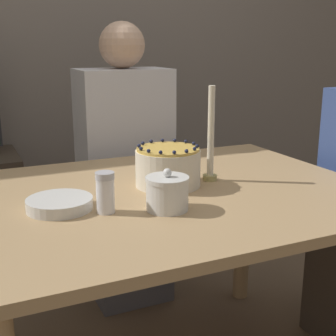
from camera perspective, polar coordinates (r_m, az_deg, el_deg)
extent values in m
cube|color=slate|center=(2.73, -12.70, 17.26)|extent=(8.00, 0.05, 2.60)
cube|color=tan|center=(1.47, 0.35, -3.25)|extent=(1.25, 0.97, 0.03)
cylinder|color=tan|center=(2.20, 9.11, -7.19)|extent=(0.07, 0.07, 0.70)
cylinder|color=#EFE5CC|center=(1.50, 0.00, 0.00)|extent=(0.21, 0.21, 0.12)
cylinder|color=gold|center=(1.48, 0.00, 2.32)|extent=(0.20, 0.20, 0.01)
sphere|color=#191E3D|center=(1.52, 3.15, 3.00)|extent=(0.01, 0.01, 0.01)
sphere|color=#191E3D|center=(1.55, 2.17, 3.25)|extent=(0.01, 0.01, 0.01)
sphere|color=#191E3D|center=(1.57, 0.81, 3.39)|extent=(0.01, 0.01, 0.01)
sphere|color=#191E3D|center=(1.57, -0.68, 3.39)|extent=(0.01, 0.01, 0.01)
sphere|color=#191E3D|center=(1.55, -2.06, 3.27)|extent=(0.01, 0.01, 0.01)
sphere|color=#191E3D|center=(1.52, -3.09, 3.03)|extent=(0.01, 0.01, 0.01)
sphere|color=#191E3D|center=(1.48, -3.55, 2.71)|extent=(0.01, 0.01, 0.01)
sphere|color=#191E3D|center=(1.44, -3.31, 2.38)|extent=(0.01, 0.01, 0.01)
sphere|color=#191E3D|center=(1.41, -2.38, 2.09)|extent=(0.01, 0.01, 0.01)
sphere|color=#191E3D|center=(1.39, -0.91, 1.93)|extent=(0.01, 0.01, 0.01)
sphere|color=#191E3D|center=(1.39, 0.77, 1.92)|extent=(0.01, 0.01, 0.01)
sphere|color=#191E3D|center=(1.41, 2.27, 2.07)|extent=(0.01, 0.01, 0.01)
sphere|color=#191E3D|center=(1.44, 3.26, 2.35)|extent=(0.01, 0.01, 0.01)
sphere|color=#191E3D|center=(1.48, 3.56, 2.68)|extent=(0.01, 0.01, 0.01)
cylinder|color=silver|center=(1.28, -0.09, -3.37)|extent=(0.12, 0.12, 0.08)
cylinder|color=silver|center=(1.27, -0.09, -1.36)|extent=(0.12, 0.12, 0.01)
sphere|color=silver|center=(1.26, -0.09, -0.57)|extent=(0.02, 0.02, 0.02)
cylinder|color=white|center=(1.27, -7.63, -3.37)|extent=(0.05, 0.05, 0.10)
cylinder|color=silver|center=(1.25, -7.72, -0.92)|extent=(0.05, 0.05, 0.02)
cylinder|color=silver|center=(1.33, -13.05, -4.75)|extent=(0.18, 0.18, 0.01)
cylinder|color=silver|center=(1.33, -13.07, -4.43)|extent=(0.18, 0.18, 0.01)
cylinder|color=silver|center=(1.32, -13.09, -4.10)|extent=(0.18, 0.18, 0.01)
cylinder|color=silver|center=(1.32, -13.11, -3.77)|extent=(0.18, 0.18, 0.01)
cylinder|color=tan|center=(1.57, 5.12, -1.15)|extent=(0.05, 0.05, 0.02)
cylinder|color=silver|center=(1.54, 5.26, 4.49)|extent=(0.02, 0.02, 0.30)
cube|color=#595960|center=(2.27, -5.02, -9.79)|extent=(0.34, 0.34, 0.45)
cube|color=silver|center=(2.10, -5.34, 3.54)|extent=(0.40, 0.24, 0.62)
sphere|color=#D8AD8C|center=(2.06, -5.62, 14.71)|extent=(0.20, 0.20, 0.20)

